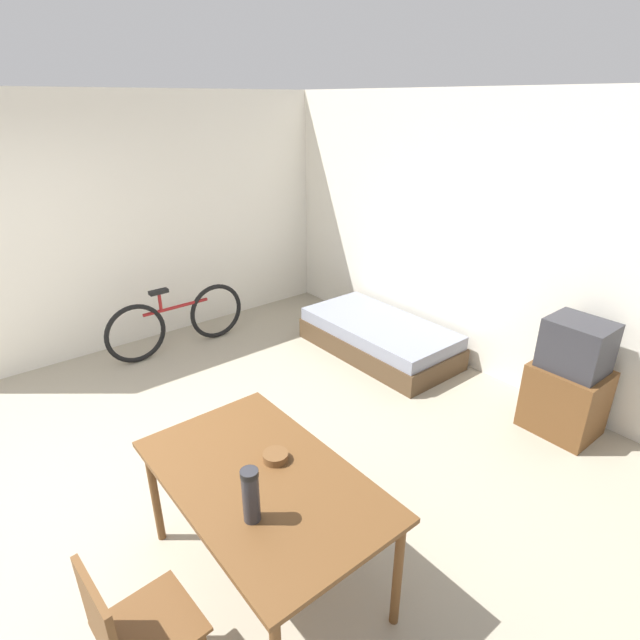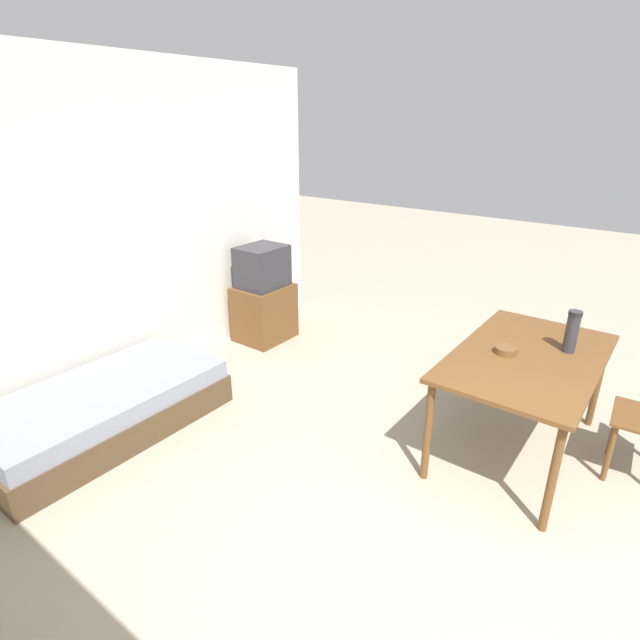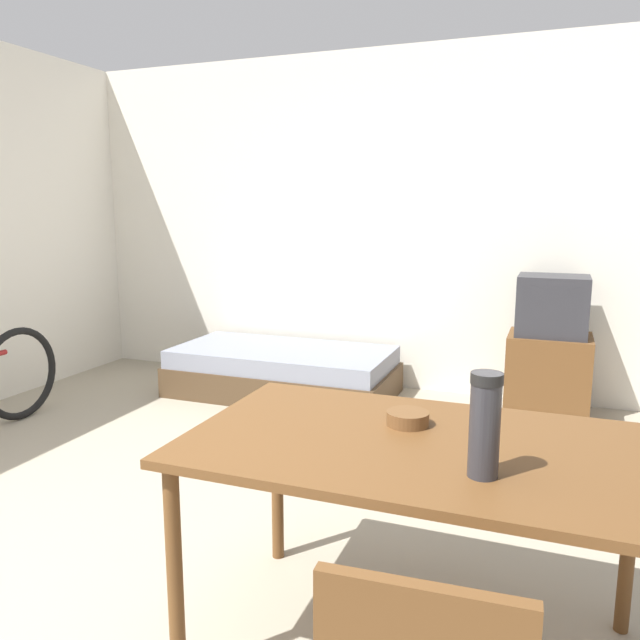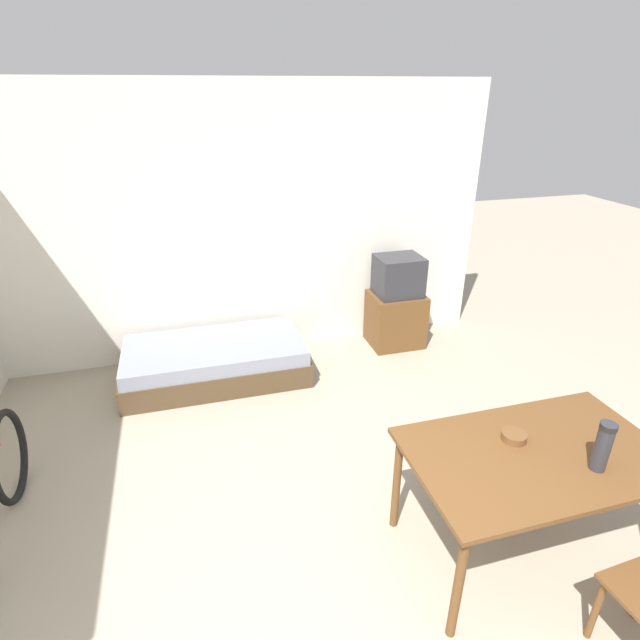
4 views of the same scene
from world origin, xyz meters
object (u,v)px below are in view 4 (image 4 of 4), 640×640
(daybed, at_px, (215,361))
(thermos_flask, at_px, (603,445))
(dining_table, at_px, (535,463))
(mate_bowl, at_px, (514,436))
(tv, at_px, (396,305))

(daybed, height_order, thermos_flask, thermos_flask)
(dining_table, relative_size, mate_bowl, 10.15)
(dining_table, bearing_deg, daybed, 122.47)
(tv, relative_size, thermos_flask, 3.46)
(dining_table, relative_size, thermos_flask, 4.98)
(thermos_flask, bearing_deg, tv, 87.28)
(tv, bearing_deg, daybed, -174.24)
(daybed, distance_m, dining_table, 3.06)
(thermos_flask, xyz_separation_m, mate_bowl, (-0.28, 0.33, -0.14))
(daybed, xyz_separation_m, tv, (1.98, 0.20, 0.28))
(daybed, height_order, tv, tv)
(daybed, relative_size, thermos_flask, 5.99)
(dining_table, bearing_deg, tv, 82.55)
(tv, distance_m, dining_table, 2.78)
(tv, height_order, dining_table, tv)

